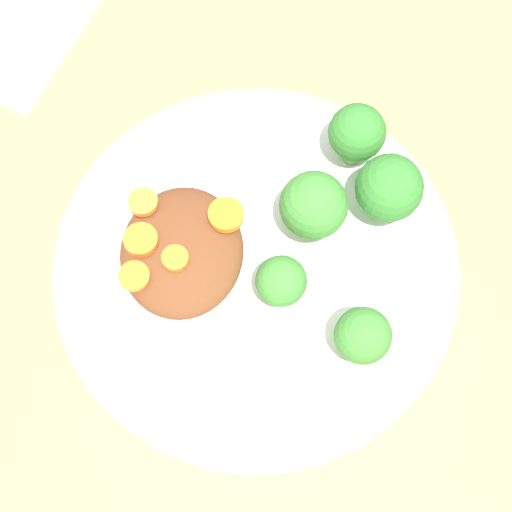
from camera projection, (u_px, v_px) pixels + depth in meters
name	position (u px, v px, depth m)	size (l,w,h in m)	color
ground_plane	(256.00, 273.00, 0.62)	(4.00, 4.00, 0.00)	tan
plate	(256.00, 267.00, 0.61)	(0.29, 0.29, 0.02)	white
stew_mound	(182.00, 250.00, 0.59)	(0.10, 0.09, 0.03)	brown
broccoli_floret_0	(389.00, 189.00, 0.58)	(0.05, 0.05, 0.06)	#759E51
broccoli_floret_1	(281.00, 282.00, 0.57)	(0.03, 0.03, 0.05)	#7FA85B
broccoli_floret_2	(314.00, 206.00, 0.58)	(0.05, 0.05, 0.06)	#759E51
broccoli_floret_3	(363.00, 337.00, 0.55)	(0.04, 0.04, 0.05)	#7FA85B
broccoli_floret_4	(357.00, 134.00, 0.60)	(0.04, 0.04, 0.06)	#759E51
carrot_slice_0	(226.00, 215.00, 0.58)	(0.02, 0.02, 0.01)	orange
carrot_slice_1	(143.00, 202.00, 0.59)	(0.02, 0.02, 0.01)	orange
carrot_slice_2	(175.00, 258.00, 0.57)	(0.02, 0.02, 0.01)	orange
carrot_slice_3	(141.00, 239.00, 0.58)	(0.02, 0.02, 0.01)	orange
carrot_slice_4	(134.00, 276.00, 0.57)	(0.02, 0.02, 0.00)	orange
napkin	(22.00, 21.00, 0.70)	(0.17, 0.14, 0.01)	white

